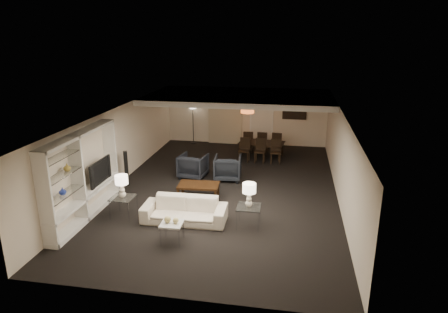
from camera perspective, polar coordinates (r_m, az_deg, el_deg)
floor at (r=12.75m, az=0.00°, el=-4.72°), size 11.00×11.00×0.00m
ceiling at (r=12.03m, az=0.00°, el=6.37°), size 7.00×11.00×0.02m
wall_back at (r=17.62m, az=3.13°, el=5.78°), size 7.00×0.02×2.50m
wall_front at (r=7.39m, az=-7.59°, el=-11.63°), size 7.00×0.02×2.50m
wall_left at (r=13.37m, az=-14.94°, el=1.40°), size 0.02×11.00×2.50m
wall_right at (r=12.25m, az=16.34°, el=-0.19°), size 0.02×11.00×2.50m
ceiling_soffit at (r=15.46m, az=2.28°, el=8.48°), size 7.00×4.00×0.20m
curtains at (r=17.68m, az=0.18°, el=5.68°), size 1.50×0.12×2.40m
door at (r=17.56m, az=5.38°, el=5.03°), size 0.90×0.05×2.10m
painting at (r=17.40m, az=10.05°, el=6.40°), size 0.95×0.04×0.65m
media_unit at (r=11.12m, az=-19.53°, el=-2.72°), size 0.38×3.40×2.35m
pendant_light at (r=15.50m, az=3.37°, el=6.69°), size 0.52×0.52×0.24m
sofa at (r=10.63m, az=-5.68°, el=-7.65°), size 2.22×0.90×0.64m
coffee_table at (r=12.09m, az=-3.64°, el=-4.94°), size 1.25×0.77×0.43m
armchair_left at (r=13.70m, az=-4.44°, el=-1.34°), size 0.99×1.01×0.82m
armchair_right at (r=13.46m, az=0.52°, el=-1.63°), size 0.95×0.97×0.82m
side_table_left at (r=11.20m, az=-14.15°, el=-6.99°), size 0.64×0.64×0.57m
side_table_right at (r=10.35m, az=3.54°, el=-8.56°), size 0.61×0.61×0.57m
table_lamp_left at (r=10.97m, az=-14.38°, el=-4.16°), size 0.37×0.37×0.63m
table_lamp_right at (r=10.10m, az=3.60°, el=-5.53°), size 0.39×0.39×0.63m
marble_table at (r=9.72m, az=-7.42°, el=-10.71°), size 0.52×0.52×0.50m
gold_gourd_a at (r=9.60m, az=-8.08°, el=-8.90°), size 0.16×0.16×0.16m
gold_gourd_b at (r=9.55m, az=-6.92°, el=-9.07°), size 0.14×0.14×0.14m
television at (r=11.70m, az=-17.74°, el=-2.02°), size 1.15×0.15×0.66m
vase_blue at (r=10.36m, az=-22.07°, el=-4.62°), size 0.18×0.18×0.18m
vase_amber at (r=10.44m, az=-21.51°, el=-1.45°), size 0.18×0.18×0.19m
floor_speaker at (r=13.33m, az=-13.79°, el=-1.63°), size 0.16×0.16×1.14m
dining_table at (r=15.92m, az=5.34°, el=0.95°), size 1.85×1.20×0.61m
chair_nl at (r=15.32m, az=2.92°, el=0.91°), size 0.45×0.45×0.91m
chair_nm at (r=15.26m, az=5.15°, el=0.79°), size 0.45×0.45×0.91m
chair_nr at (r=15.22m, az=7.40°, el=0.68°), size 0.44×0.44×0.91m
chair_fl at (r=16.56m, az=3.48°, el=2.17°), size 0.45×0.45×0.91m
chair_fm at (r=16.50m, az=5.55°, el=2.07°), size 0.45×0.45×0.91m
chair_fr at (r=16.47m, az=7.63°, el=1.97°), size 0.47×0.47×0.91m
floor_lamp at (r=17.82m, az=-4.44°, el=4.75°), size 0.29×0.29×1.80m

